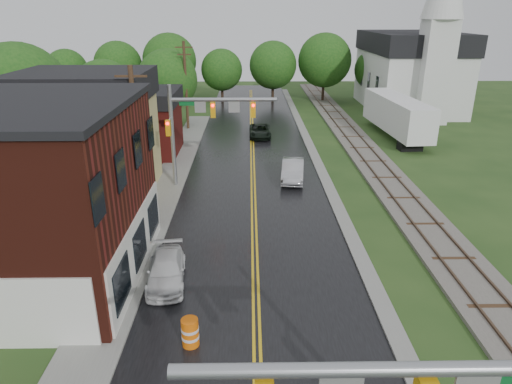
{
  "coord_description": "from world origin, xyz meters",
  "views": [
    {
      "loc": [
        -0.24,
        -3.91,
        11.73
      ],
      "look_at": [
        0.06,
        16.84,
        3.5
      ],
      "focal_mm": 32.0,
      "sensor_mm": 36.0,
      "label": 1
    }
  ],
  "objects_px": {
    "traffic_signal_far": "(202,118)",
    "tree_left_b": "(22,95)",
    "utility_pole_c": "(186,85)",
    "suv_dark": "(260,131)",
    "tree_left_e": "(169,81)",
    "sedan_silver": "(293,170)",
    "church": "(414,63)",
    "utility_pole_b": "(137,141)",
    "semi_trailer": "(397,114)",
    "pickup_white": "(166,271)",
    "tree_left_c": "(106,93)",
    "construction_barrel": "(190,333)"
  },
  "relations": [
    {
      "from": "traffic_signal_far",
      "to": "tree_left_b",
      "type": "xyz_separation_m",
      "value": [
        -14.38,
        4.9,
        0.74
      ]
    },
    {
      "from": "utility_pole_c",
      "to": "suv_dark",
      "type": "relative_size",
      "value": 2.01
    },
    {
      "from": "traffic_signal_far",
      "to": "tree_left_e",
      "type": "distance_m",
      "value": 19.65
    },
    {
      "from": "sedan_silver",
      "to": "church",
      "type": "bearing_deg",
      "value": 62.81
    },
    {
      "from": "utility_pole_b",
      "to": "utility_pole_c",
      "type": "relative_size",
      "value": 1.0
    },
    {
      "from": "utility_pole_b",
      "to": "tree_left_e",
      "type": "bearing_deg",
      "value": 94.9
    },
    {
      "from": "semi_trailer",
      "to": "pickup_white",
      "type": "bearing_deg",
      "value": -125.26
    },
    {
      "from": "tree_left_e",
      "to": "semi_trailer",
      "type": "xyz_separation_m",
      "value": [
        23.15,
        -5.46,
        -2.49
      ]
    },
    {
      "from": "utility_pole_c",
      "to": "tree_left_b",
      "type": "distance_m",
      "value": 16.42
    },
    {
      "from": "tree_left_b",
      "to": "sedan_silver",
      "type": "height_order",
      "value": "tree_left_b"
    },
    {
      "from": "church",
      "to": "tree_left_c",
      "type": "bearing_deg",
      "value": -157.76
    },
    {
      "from": "utility_pole_b",
      "to": "utility_pole_c",
      "type": "bearing_deg",
      "value": 90.0
    },
    {
      "from": "tree_left_e",
      "to": "utility_pole_c",
      "type": "bearing_deg",
      "value": -42.84
    },
    {
      "from": "tree_left_b",
      "to": "semi_trailer",
      "type": "xyz_separation_m",
      "value": [
        32.15,
        8.54,
        -3.39
      ]
    },
    {
      "from": "church",
      "to": "pickup_white",
      "type": "bearing_deg",
      "value": -121.5
    },
    {
      "from": "utility_pole_b",
      "to": "tree_left_b",
      "type": "distance_m",
      "value": 14.87
    },
    {
      "from": "church",
      "to": "sedan_silver",
      "type": "distance_m",
      "value": 31.19
    },
    {
      "from": "tree_left_c",
      "to": "utility_pole_c",
      "type": "bearing_deg",
      "value": 30.2
    },
    {
      "from": "pickup_white",
      "to": "sedan_silver",
      "type": "bearing_deg",
      "value": 56.89
    },
    {
      "from": "suv_dark",
      "to": "traffic_signal_far",
      "type": "bearing_deg",
      "value": -107.88
    },
    {
      "from": "tree_left_c",
      "to": "construction_barrel",
      "type": "relative_size",
      "value": 6.66
    },
    {
      "from": "utility_pole_c",
      "to": "church",
      "type": "bearing_deg",
      "value": 19.97
    },
    {
      "from": "sedan_silver",
      "to": "pickup_white",
      "type": "bearing_deg",
      "value": -110.82
    },
    {
      "from": "traffic_signal_far",
      "to": "construction_barrel",
      "type": "distance_m",
      "value": 17.59
    },
    {
      "from": "tree_left_c",
      "to": "semi_trailer",
      "type": "xyz_separation_m",
      "value": [
        28.15,
        0.54,
        -2.19
      ]
    },
    {
      "from": "traffic_signal_far",
      "to": "tree_left_b",
      "type": "distance_m",
      "value": 15.21
    },
    {
      "from": "tree_left_e",
      "to": "pickup_white",
      "type": "xyz_separation_m",
      "value": [
        4.72,
        -31.52,
        -4.22
      ]
    },
    {
      "from": "utility_pole_b",
      "to": "tree_left_c",
      "type": "xyz_separation_m",
      "value": [
        -7.05,
        17.9,
        -0.21
      ]
    },
    {
      "from": "utility_pole_b",
      "to": "pickup_white",
      "type": "height_order",
      "value": "utility_pole_b"
    },
    {
      "from": "sedan_silver",
      "to": "semi_trailer",
      "type": "xyz_separation_m",
      "value": [
        11.35,
        12.33,
        1.58
      ]
    },
    {
      "from": "suv_dark",
      "to": "sedan_silver",
      "type": "relative_size",
      "value": 0.99
    },
    {
      "from": "suv_dark",
      "to": "construction_barrel",
      "type": "height_order",
      "value": "suv_dark"
    },
    {
      "from": "pickup_white",
      "to": "construction_barrel",
      "type": "relative_size",
      "value": 3.58
    },
    {
      "from": "church",
      "to": "tree_left_b",
      "type": "relative_size",
      "value": 2.06
    },
    {
      "from": "church",
      "to": "tree_left_b",
      "type": "xyz_separation_m",
      "value": [
        -37.85,
        -21.84,
        -0.12
      ]
    },
    {
      "from": "utility_pole_c",
      "to": "construction_barrel",
      "type": "xyz_separation_m",
      "value": [
        4.3,
        -34.0,
        -4.15
      ]
    },
    {
      "from": "tree_left_e",
      "to": "suv_dark",
      "type": "relative_size",
      "value": 1.83
    },
    {
      "from": "utility_pole_c",
      "to": "semi_trailer",
      "type": "relative_size",
      "value": 0.71
    },
    {
      "from": "traffic_signal_far",
      "to": "pickup_white",
      "type": "relative_size",
      "value": 1.78
    },
    {
      "from": "utility_pole_b",
      "to": "construction_barrel",
      "type": "distance_m",
      "value": 13.4
    },
    {
      "from": "sedan_silver",
      "to": "pickup_white",
      "type": "xyz_separation_m",
      "value": [
        -7.08,
        -13.74,
        -0.15
      ]
    },
    {
      "from": "suv_dark",
      "to": "pickup_white",
      "type": "distance_m",
      "value": 26.68
    },
    {
      "from": "traffic_signal_far",
      "to": "suv_dark",
      "type": "relative_size",
      "value": 1.64
    },
    {
      "from": "utility_pole_c",
      "to": "tree_left_e",
      "type": "bearing_deg",
      "value": 137.16
    },
    {
      "from": "tree_left_b",
      "to": "pickup_white",
      "type": "distance_m",
      "value": 22.84
    },
    {
      "from": "church",
      "to": "tree_left_c",
      "type": "height_order",
      "value": "church"
    },
    {
      "from": "utility_pole_c",
      "to": "sedan_silver",
      "type": "height_order",
      "value": "utility_pole_c"
    },
    {
      "from": "church",
      "to": "suv_dark",
      "type": "distance_m",
      "value": 23.84
    },
    {
      "from": "traffic_signal_far",
      "to": "utility_pole_b",
      "type": "xyz_separation_m",
      "value": [
        -3.33,
        -5.0,
        -0.25
      ]
    },
    {
      "from": "church",
      "to": "sedan_silver",
      "type": "relative_size",
      "value": 4.42
    }
  ]
}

